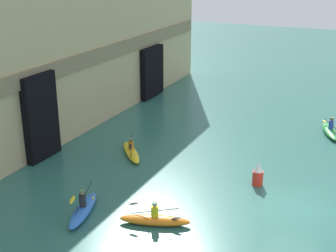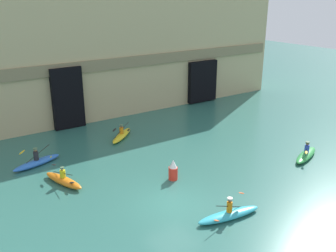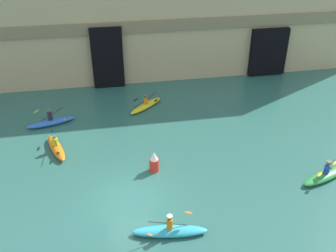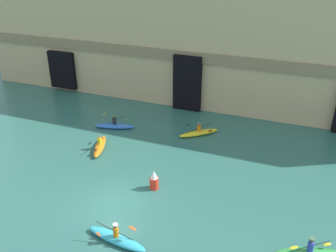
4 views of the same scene
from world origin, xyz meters
TOP-DOWN VIEW (x-y plane):
  - ground_plane at (0.00, 0.00)m, footprint 120.00×120.00m
  - cliff_bluff at (0.34, 17.68)m, footprint 44.92×6.09m
  - kayak_orange at (-4.10, 5.43)m, footprint 1.63×3.21m
  - kayak_blue at (-4.70, 8.86)m, footprint 3.42×1.62m
  - kayak_green at (10.98, -0.18)m, footprint 3.40×1.84m
  - kayak_yellow at (2.18, 10.19)m, footprint 2.92×2.70m
  - marker_buoy at (1.62, 2.30)m, footprint 0.56×0.56m

SIDE VIEW (x-z plane):
  - ground_plane at x=0.00m, z-range 0.00..0.00m
  - kayak_yellow at x=2.18m, z-range -0.31..0.77m
  - kayak_green at x=10.98m, z-range -0.35..0.82m
  - kayak_blue at x=-4.70m, z-range -0.40..0.90m
  - kayak_orange at x=-4.10m, z-range -0.29..0.80m
  - marker_buoy at x=1.62m, z-range -0.05..1.24m
  - cliff_bluff at x=0.34m, z-range -0.04..13.21m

